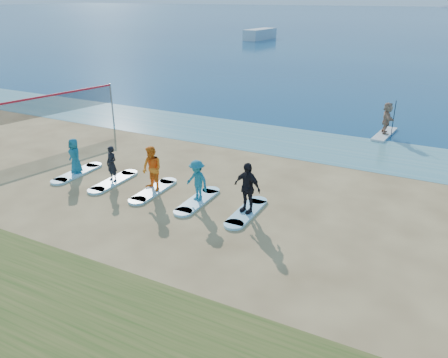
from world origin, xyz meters
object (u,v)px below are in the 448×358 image
at_px(surfboard_4, 246,212).
at_px(boat_offshore_a, 260,39).
at_px(volleyball_net, 39,108).
at_px(surfboard_2, 154,191).
at_px(student_4, 247,188).
at_px(student_0, 75,156).
at_px(paddleboard, 384,134).
at_px(surfboard_1, 114,181).
at_px(surfboard_3, 198,201).
at_px(student_2, 152,169).
at_px(student_3, 197,181).
at_px(student_1, 112,164).
at_px(paddleboarder, 387,118).
at_px(surfboard_0, 77,173).

bearing_deg(surfboard_4, boat_offshore_a, 112.51).
bearing_deg(surfboard_4, volleyball_net, 169.13).
distance_m(surfboard_2, student_4, 4.22).
bearing_deg(student_0, paddleboard, 67.32).
height_order(surfboard_1, surfboard_3, same).
bearing_deg(paddleboard, student_2, -113.75).
height_order(surfboard_3, surfboard_4, same).
bearing_deg(student_3, student_0, -163.08).
distance_m(paddleboard, surfboard_4, 12.57).
bearing_deg(student_1, student_4, 11.16).
xyz_separation_m(paddleboard, paddleboarder, (0.00, 0.00, 0.93)).
height_order(paddleboard, surfboard_2, paddleboard).
xyz_separation_m(paddleboard, student_4, (-2.95, -12.21, 0.96)).
bearing_deg(surfboard_4, student_0, 180.00).
bearing_deg(student_0, volleyball_net, 172.23).
distance_m(student_1, student_2, 2.06).
bearing_deg(paddleboard, student_4, -97.34).
height_order(student_3, surfboard_4, student_3).
distance_m(paddleboarder, surfboard_3, 13.23).
bearing_deg(boat_offshore_a, surfboard_4, -60.51).
bearing_deg(student_3, boat_offshore_a, 127.75).
distance_m(paddleboard, surfboard_0, 16.54).
xyz_separation_m(volleyball_net, surfboard_4, (13.00, -2.50, -1.86)).
height_order(surfboard_1, student_2, student_2).
bearing_deg(volleyball_net, surfboard_1, -20.03).
height_order(student_0, student_4, student_4).
bearing_deg(surfboard_3, surfboard_4, 0.00).
bearing_deg(student_1, paddleboarder, 64.46).
relative_size(student_0, surfboard_1, 0.70).
height_order(surfboard_1, surfboard_2, same).
bearing_deg(student_0, surfboard_3, 19.72).
bearing_deg(surfboard_1, student_4, 0.00).
distance_m(surfboard_4, student_4, 0.98).
relative_size(boat_offshore_a, surfboard_0, 3.36).
height_order(paddleboarder, surfboard_1, paddleboarder).
relative_size(paddleboard, student_2, 1.67).
bearing_deg(surfboard_4, student_4, 0.00).
bearing_deg(volleyball_net, paddleboard, 31.35).
distance_m(boat_offshore_a, student_2, 64.44).
height_order(student_1, student_4, student_4).
xyz_separation_m(student_0, student_3, (6.15, 0.00, 0.03)).
distance_m(student_2, surfboard_4, 4.21).
xyz_separation_m(volleyball_net, surfboard_2, (8.90, -2.50, -1.86)).
bearing_deg(student_0, student_1, 19.72).
height_order(surfboard_2, student_3, student_3).
bearing_deg(student_2, student_3, 16.70).
relative_size(paddleboard, surfboard_4, 1.36).
distance_m(boat_offshore_a, student_4, 65.89).
bearing_deg(volleyball_net, surfboard_4, -10.87).
bearing_deg(surfboard_2, paddleboard, 59.99).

